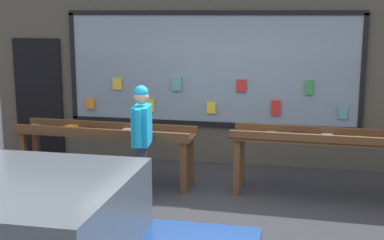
% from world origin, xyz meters
% --- Properties ---
extents(ground_plane, '(40.00, 40.00, 0.00)m').
position_xyz_m(ground_plane, '(0.00, 0.00, 0.00)').
color(ground_plane, '#2D2D33').
extents(shopfront_facade, '(8.43, 0.29, 3.37)m').
position_xyz_m(shopfront_facade, '(-0.06, 2.39, 1.67)').
color(shopfront_facade, '#4C473D').
rests_on(shopfront_facade, ground_plane).
extents(display_table_left, '(2.77, 0.65, 0.89)m').
position_xyz_m(display_table_left, '(-1.65, 0.90, 0.72)').
color(display_table_left, brown).
rests_on(display_table_left, ground_plane).
extents(display_table_right, '(2.77, 0.67, 0.95)m').
position_xyz_m(display_table_right, '(1.65, 0.90, 0.76)').
color(display_table_right, brown).
rests_on(display_table_right, ground_plane).
extents(person_browsing, '(0.27, 0.64, 1.59)m').
position_xyz_m(person_browsing, '(-0.90, 0.35, 0.91)').
color(person_browsing, '#2D334C').
rests_on(person_browsing, ground_plane).
extents(small_dog, '(0.19, 0.61, 0.40)m').
position_xyz_m(small_dog, '(-1.32, 0.12, 0.28)').
color(small_dog, '#99724C').
rests_on(small_dog, ground_plane).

